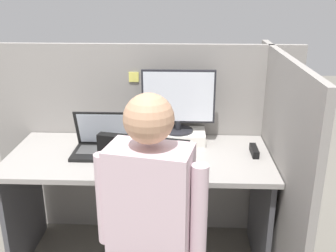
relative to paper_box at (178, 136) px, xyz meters
name	(u,v)px	position (x,y,z in m)	size (l,w,h in m)	color
cubicle_panel_back	(145,142)	(-0.23, 0.15, -0.10)	(2.09, 0.05, 1.36)	gray
cubicle_panel_right	(277,172)	(0.59, -0.29, -0.10)	(0.04, 1.33, 1.36)	gray
desk	(140,180)	(-0.23, -0.22, -0.21)	(1.59, 0.69, 0.75)	#9E9993
paper_box	(178,136)	(0.00, 0.00, 0.00)	(0.35, 0.20, 0.07)	white
monitor	(178,100)	(0.00, 0.00, 0.25)	(0.47, 0.19, 0.41)	#232328
laptop	(102,145)	(-0.46, -0.20, 0.01)	(0.34, 0.25, 0.26)	black
mouse	(135,154)	(-0.25, -0.26, -0.02)	(0.06, 0.04, 0.04)	silver
stapler	(254,151)	(0.47, -0.19, -0.01)	(0.04, 0.15, 0.04)	black
carrot_toy	(170,170)	(-0.03, -0.47, -0.01)	(0.05, 0.16, 0.05)	orange
office_chair	(148,251)	(-0.12, -0.87, -0.24)	(0.55, 0.60, 1.06)	black
person	(152,230)	(-0.09, -1.04, 0.00)	(0.47, 0.49, 1.34)	brown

